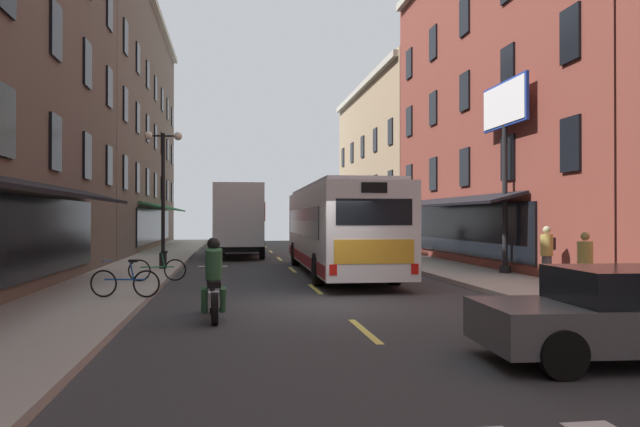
# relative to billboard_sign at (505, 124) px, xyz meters

# --- Properties ---
(ground_plane) EXTENTS (34.80, 80.00, 0.10)m
(ground_plane) POSITION_rel_billboard_sign_xyz_m (-7.05, -5.60, -5.37)
(ground_plane) COLOR #333335
(lane_centre_dashes) EXTENTS (0.14, 73.90, 0.01)m
(lane_centre_dashes) POSITION_rel_billboard_sign_xyz_m (-7.05, -5.85, -5.32)
(lane_centre_dashes) COLOR #DBCC4C
(lane_centre_dashes) RESTS_ON ground
(sidewalk_left) EXTENTS (3.00, 80.00, 0.14)m
(sidewalk_left) POSITION_rel_billboard_sign_xyz_m (-12.95, -5.60, -5.25)
(sidewalk_left) COLOR #A39E93
(sidewalk_left) RESTS_ON ground
(sidewalk_right) EXTENTS (3.00, 80.00, 0.14)m
(sidewalk_right) POSITION_rel_billboard_sign_xyz_m (-1.15, -5.60, -5.25)
(sidewalk_right) COLOR #A39E93
(sidewalk_right) RESTS_ON ground
(billboard_sign) EXTENTS (0.40, 3.32, 6.68)m
(billboard_sign) POSITION_rel_billboard_sign_xyz_m (0.00, 0.00, 0.00)
(billboard_sign) COLOR black
(billboard_sign) RESTS_ON sidewalk_right
(transit_bus) EXTENTS (2.81, 12.51, 3.21)m
(transit_bus) POSITION_rel_billboard_sign_xyz_m (-5.61, 1.90, -3.63)
(transit_bus) COLOR white
(transit_bus) RESTS_ON ground
(box_truck) EXTENTS (2.72, 7.31, 3.72)m
(box_truck) POSITION_rel_billboard_sign_xyz_m (-8.95, 11.83, -3.38)
(box_truck) COLOR #B21E19
(box_truck) RESTS_ON ground
(sedan_near) EXTENTS (2.07, 4.68, 1.30)m
(sedan_near) POSITION_rel_billboard_sign_xyz_m (-8.87, 19.98, -4.65)
(sedan_near) COLOR #515154
(sedan_near) RESTS_ON ground
(sedan_mid) EXTENTS (4.52, 2.16, 1.34)m
(sedan_mid) POSITION_rel_billboard_sign_xyz_m (-3.68, -11.93, -4.64)
(sedan_mid) COLOR #515154
(sedan_mid) RESTS_ON ground
(motorcycle_rider) EXTENTS (0.62, 2.07, 1.66)m
(motorcycle_rider) POSITION_rel_billboard_sign_xyz_m (-9.81, -7.42, -4.61)
(motorcycle_rider) COLOR black
(motorcycle_rider) RESTS_ON ground
(bicycle_near) EXTENTS (1.71, 0.48, 0.91)m
(bicycle_near) POSITION_rel_billboard_sign_xyz_m (-11.66, -1.06, -4.82)
(bicycle_near) COLOR black
(bicycle_near) RESTS_ON sidewalk_left
(bicycle_mid) EXTENTS (1.69, 0.51, 0.91)m
(bicycle_mid) POSITION_rel_billboard_sign_xyz_m (-11.98, -4.79, -4.82)
(bicycle_mid) COLOR black
(bicycle_mid) RESTS_ON sidewalk_left
(pedestrian_near) EXTENTS (0.52, 0.47, 1.67)m
(pedestrian_near) POSITION_rel_billboard_sign_xyz_m (-0.29, -3.36, -4.30)
(pedestrian_near) COLOR #4C4C51
(pedestrian_near) RESTS_ON sidewalk_right
(pedestrian_mid) EXTENTS (0.36, 0.36, 1.58)m
(pedestrian_mid) POSITION_rel_billboard_sign_xyz_m (-1.14, 8.14, -4.38)
(pedestrian_mid) COLOR #B29947
(pedestrian_mid) RESTS_ON sidewalk_right
(pedestrian_far) EXTENTS (0.36, 0.36, 1.58)m
(pedestrian_far) POSITION_rel_billboard_sign_xyz_m (-1.10, -6.55, -4.38)
(pedestrian_far) COLOR maroon
(pedestrian_far) RESTS_ON sidewalk_right
(street_lamp_twin) EXTENTS (1.42, 0.32, 5.19)m
(street_lamp_twin) POSITION_rel_billboard_sign_xyz_m (-12.01, 3.60, -2.30)
(street_lamp_twin) COLOR black
(street_lamp_twin) RESTS_ON sidewalk_left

